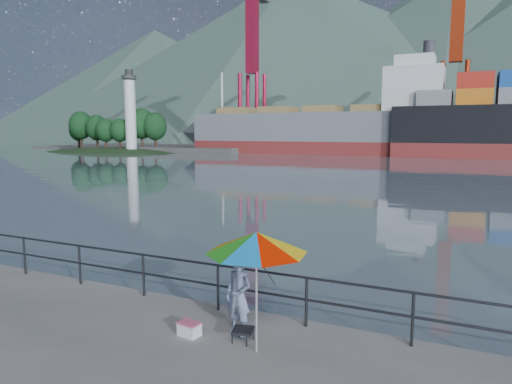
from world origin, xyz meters
TOP-DOWN VIEW (x-y plane):
  - harbor_water at (0.00, 130.00)m, footprint 500.00×280.00m
  - far_dock at (10.00, 93.00)m, footprint 200.00×40.00m
  - guardrail at (0.00, 1.70)m, footprint 22.00×0.06m
  - lighthouse_islet at (-54.97, 61.99)m, footprint 48.00×26.40m
  - fisherman at (3.93, 0.84)m, footprint 0.61×0.46m
  - beach_umbrella at (4.55, 0.33)m, footprint 2.17×2.17m
  - folding_stool at (4.16, 0.57)m, footprint 0.45×0.45m
  - cooler_bag at (3.12, 0.38)m, footprint 0.44×0.33m
  - fishing_rod at (3.89, 2.17)m, footprint 0.30×1.88m
  - bulk_carrier at (-14.04, 72.73)m, footprint 48.03×8.31m

SIDE VIEW (x-z plane):
  - harbor_water at x=0.00m, z-range 0.00..0.00m
  - far_dock at x=10.00m, z-range -0.20..0.20m
  - fishing_rod at x=3.89m, z-range -0.67..0.67m
  - cooler_bag at x=3.12m, z-range 0.00..0.23m
  - folding_stool at x=4.16m, z-range 0.01..0.25m
  - lighthouse_islet at x=-54.97m, z-range -9.34..9.86m
  - guardrail at x=0.00m, z-range 0.01..1.03m
  - fisherman at x=3.93m, z-range 0.00..1.52m
  - beach_umbrella at x=4.55m, z-range 0.89..3.05m
  - bulk_carrier at x=-14.04m, z-range -3.07..11.43m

